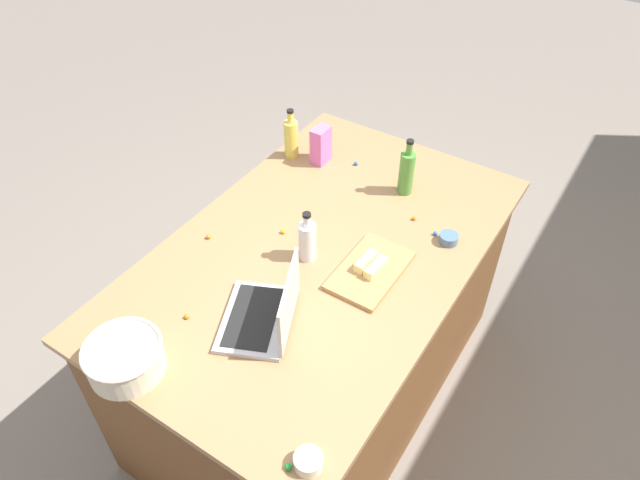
# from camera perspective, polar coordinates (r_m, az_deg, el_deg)

# --- Properties ---
(ground_plane) EXTENTS (12.00, 12.00, 0.00)m
(ground_plane) POSITION_cam_1_polar(r_m,az_deg,el_deg) (2.91, 0.00, -13.86)
(ground_plane) COLOR slate
(island_counter) EXTENTS (1.71, 1.07, 0.90)m
(island_counter) POSITION_cam_1_polar(r_m,az_deg,el_deg) (2.55, 0.00, -8.26)
(island_counter) COLOR brown
(island_counter) RESTS_ON ground
(laptop) EXTENTS (0.37, 0.33, 0.22)m
(laptop) POSITION_cam_1_polar(r_m,az_deg,el_deg) (1.95, -5.20, -7.14)
(laptop) COLOR #B7B7BC
(laptop) RESTS_ON island_counter
(mixing_bowl_large) EXTENTS (0.25, 0.25, 0.11)m
(mixing_bowl_large) POSITION_cam_1_polar(r_m,az_deg,el_deg) (1.92, -18.56, -10.83)
(mixing_bowl_large) COLOR beige
(mixing_bowl_large) RESTS_ON island_counter
(bottle_olive) EXTENTS (0.06, 0.06, 0.26)m
(bottle_olive) POSITION_cam_1_polar(r_m,az_deg,el_deg) (2.45, 8.46, 6.61)
(bottle_olive) COLOR #4C8C38
(bottle_olive) RESTS_ON island_counter
(bottle_vinegar) EXTENTS (0.07, 0.07, 0.21)m
(bottle_vinegar) POSITION_cam_1_polar(r_m,az_deg,el_deg) (2.13, -1.26, -0.02)
(bottle_vinegar) COLOR white
(bottle_vinegar) RESTS_ON island_counter
(bottle_oil) EXTENTS (0.06, 0.06, 0.24)m
(bottle_oil) POSITION_cam_1_polar(r_m,az_deg,el_deg) (2.65, -2.83, 9.93)
(bottle_oil) COLOR #DBC64C
(bottle_oil) RESTS_ON island_counter
(cutting_board) EXTENTS (0.34, 0.21, 0.02)m
(cutting_board) POSITION_cam_1_polar(r_m,az_deg,el_deg) (2.13, 4.89, -3.02)
(cutting_board) COLOR #AD7F4C
(cutting_board) RESTS_ON island_counter
(butter_stick_left) EXTENTS (0.11, 0.05, 0.04)m
(butter_stick_left) POSITION_cam_1_polar(r_m,az_deg,el_deg) (2.13, 4.54, -2.11)
(butter_stick_left) COLOR #F4E58C
(butter_stick_left) RESTS_ON cutting_board
(butter_stick_right) EXTENTS (0.11, 0.05, 0.04)m
(butter_stick_right) POSITION_cam_1_polar(r_m,az_deg,el_deg) (2.10, 5.44, -2.77)
(butter_stick_right) COLOR #F4E58C
(butter_stick_right) RESTS_ON cutting_board
(ramekin_small) EXTENTS (0.08, 0.08, 0.04)m
(ramekin_small) POSITION_cam_1_polar(r_m,az_deg,el_deg) (1.69, -1.15, -20.82)
(ramekin_small) COLOR beige
(ramekin_small) RESTS_ON island_counter
(ramekin_medium) EXTENTS (0.07, 0.07, 0.04)m
(ramekin_medium) POSITION_cam_1_polar(r_m,az_deg,el_deg) (2.29, 12.46, 0.14)
(ramekin_medium) COLOR slate
(ramekin_medium) RESTS_ON island_counter
(candy_bag) EXTENTS (0.09, 0.06, 0.17)m
(candy_bag) POSITION_cam_1_polar(r_m,az_deg,el_deg) (2.62, 0.07, 9.26)
(candy_bag) COLOR pink
(candy_bag) RESTS_ON island_counter
(candy_0) EXTENTS (0.02, 0.02, 0.02)m
(candy_0) POSITION_cam_1_polar(r_m,az_deg,el_deg) (2.64, 3.55, 7.49)
(candy_0) COLOR blue
(candy_0) RESTS_ON island_counter
(candy_1) EXTENTS (0.02, 0.02, 0.02)m
(candy_1) POSITION_cam_1_polar(r_m,az_deg,el_deg) (2.30, -10.86, 0.32)
(candy_1) COLOR orange
(candy_1) RESTS_ON island_counter
(candy_2) EXTENTS (0.02, 0.02, 0.02)m
(candy_2) POSITION_cam_1_polar(r_m,az_deg,el_deg) (2.32, 11.22, 0.64)
(candy_2) COLOR blue
(candy_2) RESTS_ON island_counter
(candy_3) EXTENTS (0.02, 0.02, 0.02)m
(candy_3) POSITION_cam_1_polar(r_m,az_deg,el_deg) (1.69, -3.10, -21.26)
(candy_3) COLOR green
(candy_3) RESTS_ON island_counter
(candy_4) EXTENTS (0.02, 0.02, 0.02)m
(candy_4) POSITION_cam_1_polar(r_m,az_deg,el_deg) (2.37, 9.19, 2.11)
(candy_4) COLOR orange
(candy_4) RESTS_ON island_counter
(candy_5) EXTENTS (0.02, 0.02, 0.02)m
(candy_5) POSITION_cam_1_polar(r_m,az_deg,el_deg) (2.03, -12.90, -7.30)
(candy_5) COLOR orange
(candy_5) RESTS_ON island_counter
(candy_6) EXTENTS (0.02, 0.02, 0.02)m
(candy_6) POSITION_cam_1_polar(r_m,az_deg,el_deg) (2.28, -3.66, 0.81)
(candy_6) COLOR yellow
(candy_6) RESTS_ON island_counter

